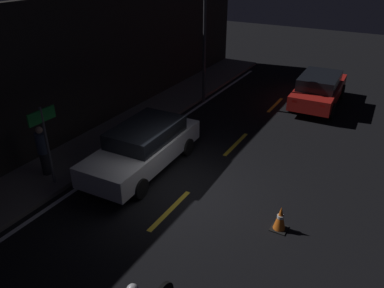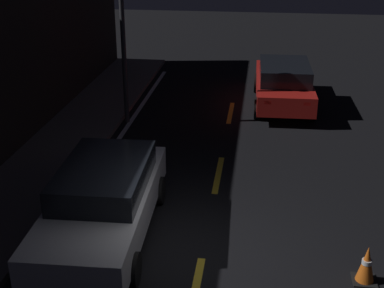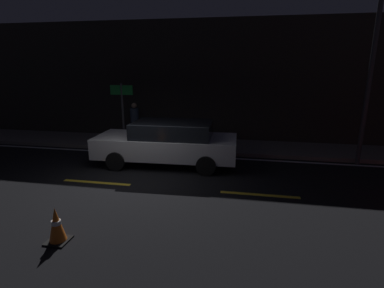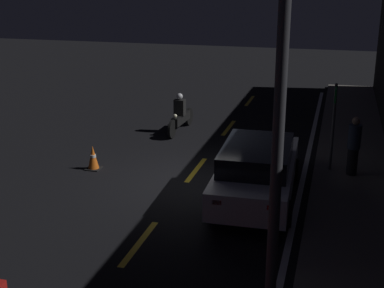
# 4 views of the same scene
# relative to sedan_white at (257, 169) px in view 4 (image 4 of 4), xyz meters

# --- Properties ---
(ground_plane) EXTENTS (56.00, 56.00, 0.00)m
(ground_plane) POSITION_rel_sedan_white_xyz_m (-0.56, -1.95, -0.76)
(ground_plane) COLOR black
(raised_curb) EXTENTS (28.00, 2.08, 0.14)m
(raised_curb) POSITION_rel_sedan_white_xyz_m (-0.56, 2.31, -0.69)
(raised_curb) COLOR #605B56
(raised_curb) RESTS_ON ground
(lane_dash_a) EXTENTS (2.00, 0.14, 0.01)m
(lane_dash_a) POSITION_rel_sedan_white_xyz_m (-10.56, -1.95, -0.76)
(lane_dash_a) COLOR gold
(lane_dash_a) RESTS_ON ground
(lane_dash_b) EXTENTS (2.00, 0.14, 0.01)m
(lane_dash_b) POSITION_rel_sedan_white_xyz_m (-6.06, -1.95, -0.76)
(lane_dash_b) COLOR gold
(lane_dash_b) RESTS_ON ground
(lane_dash_c) EXTENTS (2.00, 0.14, 0.01)m
(lane_dash_c) POSITION_rel_sedan_white_xyz_m (-1.56, -1.95, -0.76)
(lane_dash_c) COLOR gold
(lane_dash_c) RESTS_ON ground
(lane_dash_d) EXTENTS (2.00, 0.14, 0.01)m
(lane_dash_d) POSITION_rel_sedan_white_xyz_m (2.94, -1.95, -0.76)
(lane_dash_d) COLOR gold
(lane_dash_d) RESTS_ON ground
(lane_solid_kerb) EXTENTS (25.20, 0.14, 0.01)m
(lane_solid_kerb) POSITION_rel_sedan_white_xyz_m (-0.56, 1.02, -0.76)
(lane_solid_kerb) COLOR silver
(lane_solid_kerb) RESTS_ON ground
(sedan_white) EXTENTS (4.64, 2.00, 1.44)m
(sedan_white) POSITION_rel_sedan_white_xyz_m (0.00, 0.00, 0.00)
(sedan_white) COLOR silver
(sedan_white) RESTS_ON ground
(motorcycle) EXTENTS (2.40, 0.37, 1.39)m
(motorcycle) POSITION_rel_sedan_white_xyz_m (-5.18, -3.50, -0.20)
(motorcycle) COLOR black
(motorcycle) RESTS_ON ground
(traffic_cone_near) EXTENTS (0.41, 0.41, 0.69)m
(traffic_cone_near) POSITION_rel_sedan_white_xyz_m (-0.84, -4.79, -0.43)
(traffic_cone_near) COLOR black
(traffic_cone_near) RESTS_ON ground
(pedestrian) EXTENTS (0.34, 0.34, 1.59)m
(pedestrian) POSITION_rel_sedan_white_xyz_m (-2.01, 2.27, 0.18)
(pedestrian) COLOR black
(pedestrian) RESTS_ON raised_curb
(shop_sign) EXTENTS (0.90, 0.08, 2.40)m
(shop_sign) POSITION_rel_sedan_white_xyz_m (-2.26, 1.69, 1.06)
(shop_sign) COLOR #4C4C51
(shop_sign) RESTS_ON raised_curb
(street_lamp) EXTENTS (0.28, 0.28, 5.76)m
(street_lamp) POSITION_rel_sedan_white_xyz_m (6.21, 1.12, 2.47)
(street_lamp) COLOR #333338
(street_lamp) RESTS_ON ground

